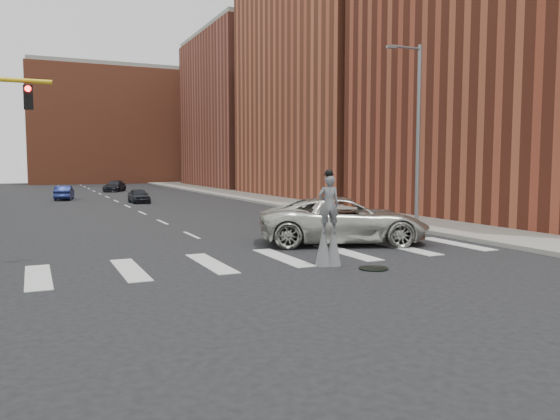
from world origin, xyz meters
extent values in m
plane|color=black|center=(0.00, 0.00, 0.00)|extent=(160.00, 160.00, 0.00)
cube|color=gray|center=(12.50, 25.00, 0.09)|extent=(5.00, 90.00, 0.18)
cylinder|color=black|center=(3.00, -2.00, 0.02)|extent=(0.90, 0.90, 0.04)
cube|color=brown|center=(22.00, 8.00, 11.00)|extent=(16.00, 20.00, 22.00)
cube|color=#A44E33|center=(22.00, 30.00, 12.00)|extent=(16.00, 22.00, 24.00)
cube|color=brown|center=(22.00, 54.00, 10.00)|extent=(16.00, 22.00, 20.00)
cube|color=#A44E33|center=(6.00, 78.00, 9.00)|extent=(26.00, 14.00, 18.00)
cylinder|color=slate|center=(11.00, 6.00, 4.50)|extent=(0.20, 0.20, 9.00)
cylinder|color=slate|center=(10.20, 6.00, 8.80)|extent=(1.80, 0.12, 0.12)
cube|color=slate|center=(9.30, 6.00, 8.75)|extent=(0.50, 0.18, 0.12)
cube|color=black|center=(-6.50, 3.00, 5.30)|extent=(0.28, 0.18, 0.75)
cylinder|color=#FF0C0C|center=(-6.50, 2.90, 5.55)|extent=(0.18, 0.06, 0.18)
cylinder|color=#342215|center=(2.16, -0.97, 0.52)|extent=(0.07, 0.07, 1.04)
cylinder|color=#342215|center=(1.86, -0.88, 0.52)|extent=(0.07, 0.07, 1.04)
cone|color=slate|center=(2.16, -0.97, 0.65)|extent=(0.52, 0.52, 1.30)
cone|color=slate|center=(1.86, -0.88, 0.65)|extent=(0.52, 0.52, 1.30)
imported|color=slate|center=(2.01, -0.92, 1.96)|extent=(0.77, 0.62, 1.84)
sphere|color=black|center=(2.01, -0.92, 2.94)|extent=(0.26, 0.26, 0.26)
cylinder|color=black|center=(2.01, -0.92, 2.89)|extent=(0.34, 0.34, 0.02)
cube|color=yellow|center=(2.05, -0.79, 2.47)|extent=(0.22, 0.05, 0.10)
imported|color=beige|center=(4.94, 3.00, 0.94)|extent=(7.46, 5.30, 1.89)
imported|color=black|center=(1.43, 29.25, 0.58)|extent=(1.45, 3.46, 1.17)
imported|color=navy|center=(-3.91, 35.62, 0.62)|extent=(1.93, 3.96, 1.25)
imported|color=black|center=(2.04, 47.93, 0.61)|extent=(3.33, 4.55, 1.23)
camera|label=1|loc=(-6.50, -15.88, 3.28)|focal=35.00mm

